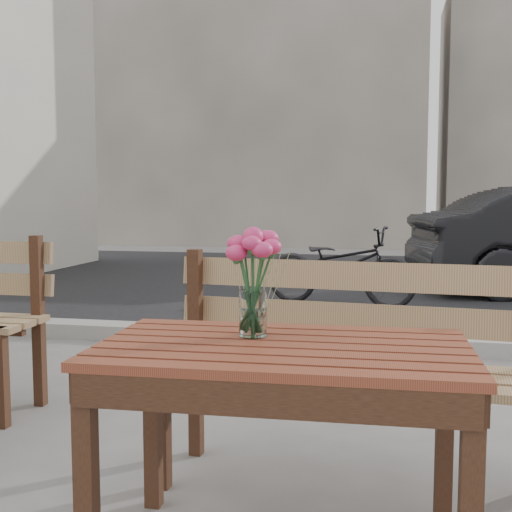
{
  "coord_description": "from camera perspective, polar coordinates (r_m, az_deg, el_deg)",
  "views": [
    {
      "loc": [
        0.15,
        -1.87,
        1.16
      ],
      "look_at": [
        -0.27,
        0.2,
        0.97
      ],
      "focal_mm": 45.0,
      "sensor_mm": 36.0,
      "label": 1
    }
  ],
  "objects": [
    {
      "name": "street",
      "position": [
        7.03,
        10.12,
        -4.06
      ],
      "size": [
        30.0,
        8.12,
        0.12
      ],
      "color": "black",
      "rests_on": "ground"
    },
    {
      "name": "main_vase",
      "position": [
        2.08,
        -0.27,
        -1.14
      ],
      "size": [
        0.19,
        0.19,
        0.36
      ],
      "color": "white",
      "rests_on": "main_table"
    },
    {
      "name": "bicycle",
      "position": [
        6.87,
        7.47,
        -0.89
      ],
      "size": [
        1.71,
        0.9,
        0.85
      ],
      "primitive_type": "imported",
      "rotation": [
        0.0,
        0.0,
        1.36
      ],
      "color": "black",
      "rests_on": "ground"
    },
    {
      "name": "main_bench",
      "position": [
        2.62,
        8.36,
        -7.65
      ],
      "size": [
        1.57,
        0.6,
        0.95
      ],
      "rotation": [
        0.0,
        0.0,
        -0.1
      ],
      "color": "#856344",
      "rests_on": "ground"
    },
    {
      "name": "backdrop_buildings",
      "position": [
        16.45,
        11.75,
        13.71
      ],
      "size": [
        15.5,
        4.0,
        8.0
      ],
      "color": "slate",
      "rests_on": "ground"
    },
    {
      "name": "main_table",
      "position": [
        2.03,
        2.38,
        -11.04
      ],
      "size": [
        1.16,
        0.7,
        0.71
      ],
      "rotation": [
        0.0,
        0.0,
        0.03
      ],
      "color": "maroon",
      "rests_on": "ground"
    }
  ]
}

